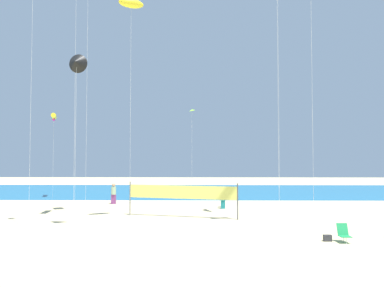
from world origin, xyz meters
TOP-DOWN VIEW (x-y plane):
  - ground_plane at (0.00, 0.00)m, footprint 120.00×120.00m
  - ocean_band at (0.00, 28.40)m, footprint 120.00×20.00m
  - beachgoer_white_shirt at (4.17, 12.77)m, footprint 0.36×0.36m
  - beachgoer_sage_shirt at (-5.36, 15.65)m, footprint 0.42×0.42m
  - folding_beach_chair at (9.18, 1.23)m, footprint 0.52×0.65m
  - volleyball_net at (1.03, 8.47)m, footprint 7.57×1.88m
  - beach_handbag at (8.48, 1.44)m, footprint 0.39×0.20m
  - kite_black_delta at (-4.72, 3.57)m, footprint 1.12×0.58m
  - kite_yellow_tube at (-12.51, 19.84)m, footprint 1.24×2.35m
  - kite_lime_diamond at (1.56, 19.25)m, footprint 0.77×0.77m
  - kite_yellow_inflatable at (-2.07, 5.88)m, footprint 1.72×1.25m

SIDE VIEW (x-z plane):
  - ground_plane at x=0.00m, z-range 0.00..0.00m
  - ocean_band at x=0.00m, z-range 0.00..0.01m
  - beach_handbag at x=8.48m, z-range 0.00..0.31m
  - folding_beach_chair at x=9.18m, z-range 0.02..0.91m
  - beachgoer_white_shirt at x=4.17m, z-range 0.05..1.63m
  - beachgoer_sage_shirt at x=-5.36m, z-range 0.06..1.91m
  - volleyball_net at x=1.03m, z-range 0.43..2.83m
  - kite_yellow_tube at x=-12.51m, z-range 4.02..12.58m
  - kite_lime_diamond at x=1.56m, z-range 4.23..13.24m
  - kite_black_delta at x=-4.72m, z-range 4.45..14.45m
  - kite_yellow_inflatable at x=-2.07m, z-range 6.68..20.98m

